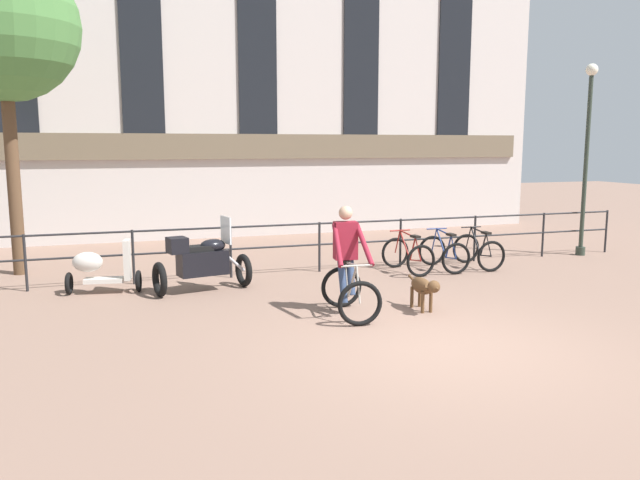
# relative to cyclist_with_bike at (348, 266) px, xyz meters

# --- Properties ---
(ground_plane) EXTENTS (60.00, 60.00, 0.00)m
(ground_plane) POSITION_rel_cyclist_with_bike_xyz_m (0.63, -1.90, -0.76)
(ground_plane) COLOR #846656
(canal_railing) EXTENTS (15.05, 0.05, 1.05)m
(canal_railing) POSITION_rel_cyclist_with_bike_xyz_m (0.63, 3.30, -0.05)
(canal_railing) COLOR #232326
(canal_railing) RESTS_ON ground_plane
(building_facade) EXTENTS (18.00, 0.72, 10.76)m
(building_facade) POSITION_rel_cyclist_with_bike_xyz_m (0.63, 9.09, 4.59)
(building_facade) COLOR beige
(building_facade) RESTS_ON ground_plane
(cyclist_with_bike) EXTENTS (0.80, 1.24, 1.70)m
(cyclist_with_bike) POSITION_rel_cyclist_with_bike_xyz_m (0.00, 0.00, 0.00)
(cyclist_with_bike) COLOR black
(cyclist_with_bike) RESTS_ON ground_plane
(dog) EXTENTS (0.22, 0.99, 0.57)m
(dog) POSITION_rel_cyclist_with_bike_xyz_m (1.21, -0.23, -0.37)
(dog) COLOR brown
(dog) RESTS_ON ground_plane
(parked_motorcycle) EXTENTS (1.81, 0.97, 1.35)m
(parked_motorcycle) POSITION_rel_cyclist_with_bike_xyz_m (-1.96, 2.26, -0.20)
(parked_motorcycle) COLOR black
(parked_motorcycle) RESTS_ON ground_plane
(parked_bicycle_near_lamp) EXTENTS (0.73, 1.15, 0.86)m
(parked_bicycle_near_lamp) POSITION_rel_cyclist_with_bike_xyz_m (2.36, 2.64, -0.41)
(parked_bicycle_near_lamp) COLOR black
(parked_bicycle_near_lamp) RESTS_ON ground_plane
(parked_bicycle_mid_left) EXTENTS (0.68, 1.12, 0.86)m
(parked_bicycle_mid_left) POSITION_rel_cyclist_with_bike_xyz_m (3.21, 2.64, -0.41)
(parked_bicycle_mid_left) COLOR black
(parked_bicycle_mid_left) RESTS_ON ground_plane
(parked_bicycle_mid_right) EXTENTS (0.70, 1.13, 0.86)m
(parked_bicycle_mid_right) POSITION_rel_cyclist_with_bike_xyz_m (4.07, 2.64, -0.41)
(parked_bicycle_mid_right) COLOR black
(parked_bicycle_mid_right) RESTS_ON ground_plane
(parked_scooter) EXTENTS (1.33, 0.60, 0.96)m
(parked_scooter) POSITION_rel_cyclist_with_bike_xyz_m (-3.70, 2.70, -0.30)
(parked_scooter) COLOR black
(parked_scooter) RESTS_ON ground_plane
(street_lamp) EXTENTS (0.28, 0.28, 4.51)m
(street_lamp) POSITION_rel_cyclist_with_bike_xyz_m (7.27, 3.16, 1.76)
(street_lamp) COLOR #2D382D
(street_lamp) RESTS_ON ground_plane
(tree_canalside_left) EXTENTS (2.94, 2.94, 6.42)m
(tree_canalside_left) POSITION_rel_cyclist_with_bike_xyz_m (-5.31, 5.03, 4.15)
(tree_canalside_left) COLOR brown
(tree_canalside_left) RESTS_ON ground_plane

